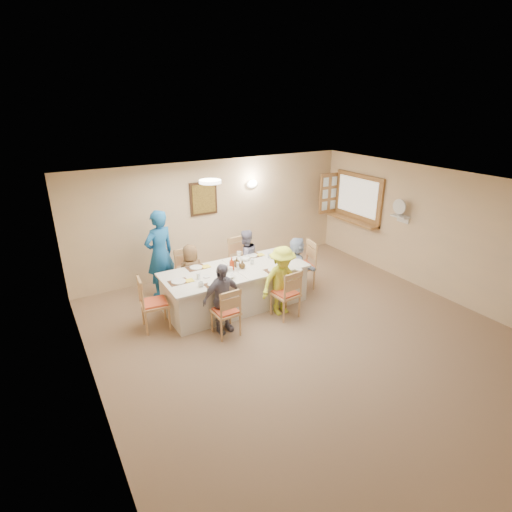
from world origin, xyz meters
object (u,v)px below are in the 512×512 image
chair_right_end (302,265)px  diner_right_end (297,264)px  chair_front_right (285,293)px  diner_back_right (245,258)px  serving_hatch (358,198)px  caregiver (160,254)px  chair_back_right (243,261)px  dining_table (235,288)px  desk_fan (400,210)px  diner_front_right (282,281)px  condiment_ketchup (232,264)px  chair_left_end (155,302)px  diner_back_left (191,272)px  chair_back_left (189,274)px  chair_front_left (226,311)px  diner_front_left (222,298)px

chair_right_end → diner_right_end: bearing=-79.1°
chair_front_right → diner_back_right: diner_back_right is taller
serving_hatch → diner_right_end: (-2.30, -0.74, -0.93)m
caregiver → diner_back_right: bearing=146.0°
chair_back_right → chair_front_right: bearing=-95.7°
chair_right_end → diner_right_end: size_ratio=0.89×
dining_table → caregiver: bearing=132.4°
desk_fan → diner_right_end: (-2.19, 0.61, -0.98)m
dining_table → diner_front_right: 0.95m
chair_back_right → diner_front_right: 1.49m
serving_hatch → chair_back_right: size_ratio=1.49×
desk_fan → condiment_ketchup: size_ratio=1.20×
desk_fan → caregiver: (-4.66, 1.76, -0.67)m
dining_table → chair_left_end: size_ratio=2.78×
chair_front_right → condiment_ketchup: 1.12m
condiment_ketchup → serving_hatch: bearing=11.1°
serving_hatch → chair_back_right: serving_hatch is taller
diner_back_left → desk_fan: bearing=161.5°
chair_back_left → chair_right_end: chair_right_end is taller
chair_back_left → chair_left_end: size_ratio=1.00×
diner_back_right → diner_right_end: (0.82, -0.68, -0.05)m
chair_back_left → dining_table: bearing=-55.8°
dining_table → diner_right_end: 1.43m
chair_front_right → diner_back_left: bearing=-56.3°
chair_back_right → chair_front_left: chair_back_right is taller
serving_hatch → chair_right_end: size_ratio=1.48×
diner_front_left → diner_right_end: size_ratio=1.09×
diner_front_left → condiment_ketchup: bearing=45.1°
chair_back_left → chair_front_left: size_ratio=1.10×
serving_hatch → chair_right_end: bearing=-161.0°
diner_front_right → chair_right_end: bearing=34.2°
desk_fan → condiment_ketchup: desk_fan is taller
desk_fan → caregiver: size_ratio=0.17×
diner_right_end → chair_front_left: bearing=119.0°
serving_hatch → chair_front_right: serving_hatch is taller
desk_fan → chair_right_end: bearing=163.6°
dining_table → chair_front_left: 1.00m
chair_right_end → caregiver: bearing=-103.0°
diner_front_right → chair_back_left: bearing=127.7°
diner_right_end → caregiver: size_ratio=0.64×
chair_front_right → diner_right_end: bearing=-141.1°
diner_front_left → serving_hatch: bearing=11.6°
condiment_ketchup → caregiver: bearing=130.6°
serving_hatch → diner_back_left: serving_hatch is taller
chair_left_end → diner_back_left: diner_back_left is taller
diner_back_left → condiment_ketchup: bearing=126.6°
diner_back_left → caregiver: (-0.45, 0.47, 0.32)m
chair_left_end → diner_front_left: diner_front_left is taller
chair_front_left → caregiver: size_ratio=0.50×
chair_front_left → diner_right_end: bearing=-159.8°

